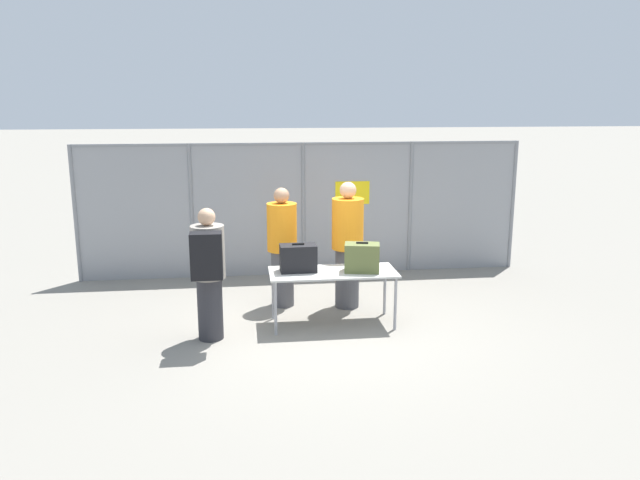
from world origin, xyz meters
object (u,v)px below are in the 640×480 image
object	(u,v)px
suitcase_black	(298,258)
utility_trailer	(408,226)
inspection_table	(333,276)
security_worker_far	(282,246)
security_worker_near	(347,243)
traveler_hooded	(208,269)
suitcase_olive	(362,258)

from	to	relation	value
suitcase_black	utility_trailer	bearing A→B (deg)	58.12
inspection_table	security_worker_far	size ratio (longest dim) A/B	0.97
inspection_table	security_worker_near	xyz separation A→B (m)	(0.32, 0.71, 0.27)
suitcase_black	traveler_hooded	distance (m)	1.25
suitcase_black	utility_trailer	size ratio (longest dim) A/B	0.14
traveler_hooded	utility_trailer	world-z (taller)	traveler_hooded
suitcase_olive	security_worker_near	size ratio (longest dim) A/B	0.27
suitcase_olive	inspection_table	bearing A→B (deg)	171.17
suitcase_black	security_worker_far	xyz separation A→B (m)	(-0.16, 0.83, -0.02)
inspection_table	traveler_hooded	bearing A→B (deg)	-166.70
inspection_table	suitcase_black	bearing A→B (deg)	172.64
inspection_table	suitcase_black	size ratio (longest dim) A/B	3.48
traveler_hooded	inspection_table	bearing A→B (deg)	16.13
utility_trailer	suitcase_olive	bearing A→B (deg)	-112.54
suitcase_olive	security_worker_far	xyz separation A→B (m)	(-1.01, 0.95, -0.03)
inspection_table	security_worker_near	bearing A→B (deg)	65.88
inspection_table	security_worker_far	world-z (taller)	security_worker_far
suitcase_olive	suitcase_black	bearing A→B (deg)	171.97
security_worker_near	utility_trailer	xyz separation A→B (m)	(1.91, 3.68, -0.52)
traveler_hooded	security_worker_near	xyz separation A→B (m)	(1.95, 1.10, 0.03)
suitcase_olive	security_worker_far	world-z (taller)	security_worker_far
traveler_hooded	security_worker_far	size ratio (longest dim) A/B	0.96
suitcase_black	security_worker_far	bearing A→B (deg)	100.92
inspection_table	suitcase_olive	xyz separation A→B (m)	(0.39, -0.06, 0.25)
security_worker_far	traveler_hooded	bearing A→B (deg)	79.09
security_worker_near	security_worker_far	distance (m)	0.96
utility_trailer	security_worker_near	bearing A→B (deg)	-117.48
suitcase_olive	traveler_hooded	xyz separation A→B (m)	(-2.01, -0.33, -0.01)
suitcase_black	security_worker_far	distance (m)	0.85
security_worker_near	security_worker_far	size ratio (longest dim) A/B	1.05
suitcase_black	traveler_hooded	size ratio (longest dim) A/B	0.29
suitcase_olive	security_worker_far	size ratio (longest dim) A/B	0.29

